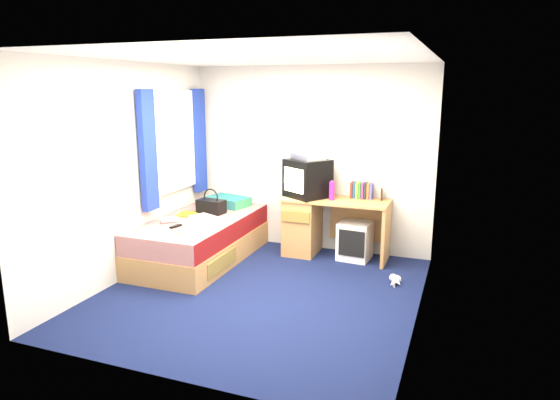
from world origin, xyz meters
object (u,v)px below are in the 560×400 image
at_px(white_heels, 395,282).
at_px(storage_cube, 355,241).
at_px(bed, 201,239).
at_px(towel, 203,220).
at_px(vcr, 308,156).
at_px(aerosol_can, 332,192).
at_px(colour_swatch_fan, 179,232).
at_px(remote_control, 176,226).
at_px(pillow, 228,201).
at_px(water_bottle, 169,220).
at_px(magazine, 187,214).
at_px(picture_frame, 382,194).
at_px(desk, 316,224).
at_px(crt_tv, 307,178).
at_px(handbag, 211,206).
at_px(pink_water_bottle, 332,191).

bearing_deg(white_heels, storage_cube, 131.01).
distance_m(bed, towel, 0.41).
xyz_separation_m(vcr, white_heels, (1.25, -0.71, -1.23)).
bearing_deg(white_heels, aerosol_can, 142.12).
relative_size(towel, colour_swatch_fan, 1.24).
distance_m(colour_swatch_fan, remote_control, 0.22).
distance_m(bed, colour_swatch_fan, 0.68).
bearing_deg(pillow, water_bottle, -103.48).
height_order(towel, magazine, towel).
xyz_separation_m(towel, white_heels, (2.24, 0.23, -0.55)).
height_order(picture_frame, towel, picture_frame).
distance_m(aerosol_can, white_heels, 1.42).
distance_m(desk, remote_control, 1.79).
xyz_separation_m(bed, crt_tv, (1.15, 0.74, 0.72)).
xyz_separation_m(desk, aerosol_can, (0.21, 0.01, 0.43)).
bearing_deg(aerosol_can, pillow, -178.99).
height_order(remote_control, white_heels, remote_control).
xyz_separation_m(desk, water_bottle, (-1.50, -1.06, 0.17)).
bearing_deg(storage_cube, vcr, -176.47).
bearing_deg(crt_tv, remote_control, -103.45).
distance_m(picture_frame, handbag, 2.16).
bearing_deg(water_bottle, vcr, 37.57).
distance_m(aerosol_can, magazine, 1.86).
relative_size(pillow, crt_tv, 0.87).
height_order(picture_frame, water_bottle, picture_frame).
xyz_separation_m(pillow, crt_tv, (1.13, 0.02, 0.39)).
distance_m(desk, white_heels, 1.38).
distance_m(aerosol_can, colour_swatch_fan, 1.97).
bearing_deg(aerosol_can, pink_water_bottle, -78.89).
xyz_separation_m(crt_tv, handbag, (-1.14, -0.46, -0.36)).
bearing_deg(remote_control, towel, 58.63).
bearing_deg(remote_control, aerosol_can, 48.88).
xyz_separation_m(picture_frame, magazine, (-2.31, -0.80, -0.27)).
distance_m(desk, handbag, 1.36).
distance_m(storage_cube, aerosol_can, 0.68).
bearing_deg(towel, vcr, 43.79).
bearing_deg(vcr, crt_tv, -82.82).
height_order(bed, colour_swatch_fan, colour_swatch_fan).
height_order(aerosol_can, magazine, aerosol_can).
xyz_separation_m(magazine, water_bottle, (0.01, -0.42, 0.03)).
height_order(storage_cube, crt_tv, crt_tv).
bearing_deg(aerosol_can, vcr, -179.20).
distance_m(bed, handbag, 0.46).
height_order(desk, aerosol_can, aerosol_can).
relative_size(desk, water_bottle, 6.50).
relative_size(desk, magazine, 4.64).
height_order(aerosol_can, remote_control, aerosol_can).
distance_m(handbag, colour_swatch_fan, 0.91).
bearing_deg(white_heels, handbag, 173.97).
distance_m(towel, magazine, 0.51).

